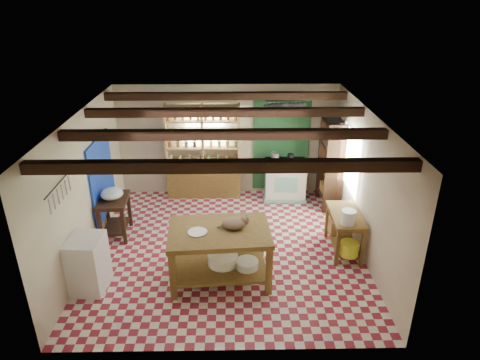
{
  "coord_description": "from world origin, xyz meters",
  "views": [
    {
      "loc": [
        0.13,
        -6.87,
        4.53
      ],
      "look_at": [
        0.26,
        0.3,
        1.29
      ],
      "focal_mm": 32.0,
      "sensor_mm": 36.0,
      "label": 1
    }
  ],
  "objects_px": {
    "stove": "(285,180)",
    "right_counter": "(344,232)",
    "work_table": "(220,254)",
    "cat": "(234,223)",
    "prep_table": "(115,217)",
    "white_cabinet": "(88,264)"
  },
  "relations": [
    {
      "from": "work_table",
      "to": "cat",
      "type": "xyz_separation_m",
      "value": [
        0.25,
        0.07,
        0.56
      ]
    },
    {
      "from": "right_counter",
      "to": "cat",
      "type": "relative_size",
      "value": 2.76
    },
    {
      "from": "cat",
      "to": "work_table",
      "type": "bearing_deg",
      "value": -178.69
    },
    {
      "from": "stove",
      "to": "right_counter",
      "type": "distance_m",
      "value": 2.39
    },
    {
      "from": "stove",
      "to": "prep_table",
      "type": "relative_size",
      "value": 1.15
    },
    {
      "from": "stove",
      "to": "cat",
      "type": "bearing_deg",
      "value": -109.87
    },
    {
      "from": "work_table",
      "to": "cat",
      "type": "relative_size",
      "value": 4.21
    },
    {
      "from": "stove",
      "to": "prep_table",
      "type": "bearing_deg",
      "value": -153.5
    },
    {
      "from": "work_table",
      "to": "prep_table",
      "type": "xyz_separation_m",
      "value": [
        -2.1,
        1.42,
        -0.06
      ]
    },
    {
      "from": "work_table",
      "to": "stove",
      "type": "distance_m",
      "value": 3.36
    },
    {
      "from": "cat",
      "to": "stove",
      "type": "bearing_deg",
      "value": 54.22
    },
    {
      "from": "right_counter",
      "to": "cat",
      "type": "distance_m",
      "value": 2.25
    },
    {
      "from": "prep_table",
      "to": "white_cabinet",
      "type": "height_order",
      "value": "white_cabinet"
    },
    {
      "from": "work_table",
      "to": "prep_table",
      "type": "height_order",
      "value": "work_table"
    },
    {
      "from": "stove",
      "to": "white_cabinet",
      "type": "distance_m",
      "value": 4.82
    },
    {
      "from": "prep_table",
      "to": "white_cabinet",
      "type": "distance_m",
      "value": 1.65
    },
    {
      "from": "stove",
      "to": "cat",
      "type": "height_order",
      "value": "cat"
    },
    {
      "from": "prep_table",
      "to": "cat",
      "type": "distance_m",
      "value": 2.78
    },
    {
      "from": "work_table",
      "to": "cat",
      "type": "bearing_deg",
      "value": 11.31
    },
    {
      "from": "white_cabinet",
      "to": "cat",
      "type": "height_order",
      "value": "cat"
    },
    {
      "from": "prep_table",
      "to": "stove",
      "type": "bearing_deg",
      "value": 21.06
    },
    {
      "from": "work_table",
      "to": "prep_table",
      "type": "distance_m",
      "value": 2.54
    }
  ]
}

